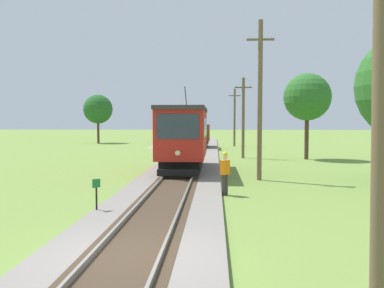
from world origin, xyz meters
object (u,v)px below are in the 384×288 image
Objects in this scene: utility_pole_far at (235,117)px; track_worker at (225,171)px; red_tram at (184,135)px; trackside_signal_marker at (96,195)px; utility_pole_foreground at (382,32)px; utility_pole_mid at (243,117)px; freight_car at (198,134)px; utility_pole_near_tram at (260,99)px; tree_horizon at (98,109)px; gravel_pile at (162,144)px; tree_right_far at (307,97)px.

utility_pole_far is 32.82m from track_worker.
red_tram is 7.24× the size of trackside_signal_marker.
utility_pole_foreground reaches higher than utility_pole_mid.
freight_car is 6.14m from utility_pole_far.
utility_pole_near_tram is at bearing -80.31° from freight_car.
utility_pole_foreground is 4.66× the size of track_worker.
tree_horizon is (-18.12, 34.72, 0.43)m from utility_pole_near_tram.
tree_right_far reaches higher than gravel_pile.
gravel_pile is at bearing 136.15° from tree_right_far.
utility_pole_foreground is at bearing -90.00° from utility_pole_mid.
utility_pole_far is (4.10, 4.15, 1.93)m from freight_car.
utility_pole_foreground is 28.48m from utility_pole_mid.
trackside_signal_marker is at bearing -99.51° from track_worker.
utility_pole_far reaches higher than red_tram.
freight_car is 2.91× the size of track_worker.
utility_pole_foreground is (4.10, -18.73, 2.06)m from red_tram.
utility_pole_far is at bearing -19.88° from tree_horizon.
tree_right_far is (9.03, 8.93, 2.68)m from red_tram.
tree_right_far is (4.93, -16.22, 1.39)m from utility_pole_far.
freight_car is 17.89m from tree_horizon.
utility_pole_foreground reaches higher than red_tram.
freight_car is at bearing 132.42° from track_worker.
freight_car is 0.79× the size of tree_horizon.
freight_car is 40.03m from utility_pole_foreground.
utility_pole_foreground is 1.28× the size of utility_pole_mid.
track_worker is (2.24, -7.53, -1.21)m from red_tram.
utility_pole_far is 5.75× the size of trackside_signal_marker.
track_worker is at bearing -96.15° from utility_pole_mid.
utility_pole_far reaches higher than tree_horizon.
red_tram is 1.05× the size of utility_pole_near_tram.
utility_pole_far is (-0.00, 28.17, -0.66)m from utility_pole_near_tram.
gravel_pile is at bearing 93.58° from trackside_signal_marker.
gravel_pile is 14.88m from tree_horizon.
utility_pole_near_tram reaches higher than red_tram.
utility_pole_near_tram reaches higher than track_worker.
utility_pole_foreground is 41.19m from gravel_pile.
freight_car is 4.21m from gravel_pile.
utility_pole_near_tram is 6.87× the size of trackside_signal_marker.
utility_pole_near_tram reaches higher than gravel_pile.
red_tram is at bearing -66.14° from tree_horizon.
trackside_signal_marker is 32.94m from gravel_pile.
tree_horizon is at bearing 150.44° from track_worker.
utility_pole_foreground is 1.23× the size of utility_pole_far.
utility_pole_mid is 5.52× the size of trackside_signal_marker.
utility_pole_foreground is at bearing -70.24° from tree_horizon.
gravel_pile is (-8.13, 40.20, -3.83)m from utility_pole_foreground.
utility_pole_far is 2.16× the size of gravel_pile.
utility_pole_mid is (4.10, -11.26, 1.79)m from freight_car.
trackside_signal_marker reaches higher than gravel_pile.
gravel_pile is at bearing 124.73° from utility_pole_mid.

